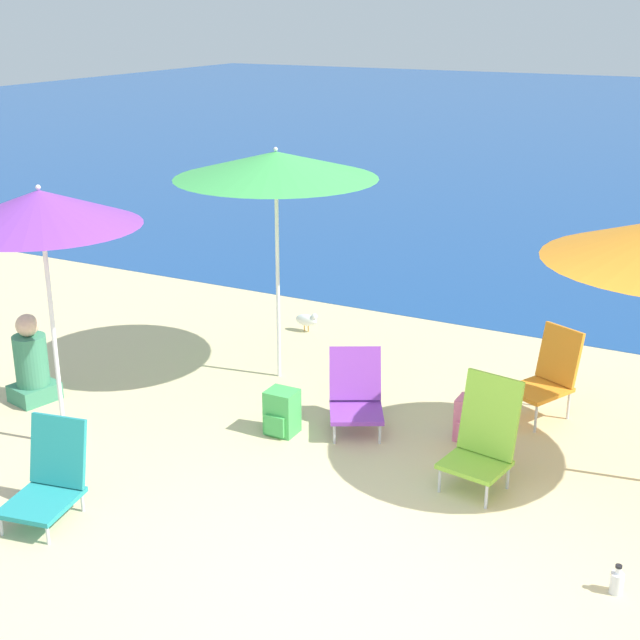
{
  "coord_description": "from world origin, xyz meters",
  "views": [
    {
      "loc": [
        2.02,
        -4.22,
        3.45
      ],
      "look_at": [
        -1.19,
        1.91,
        1.0
      ],
      "focal_mm": 50.0,
      "sensor_mm": 36.0,
      "label": 1
    }
  ],
  "objects_px": {
    "beach_umbrella_green": "(276,165)",
    "water_bottle": "(617,582)",
    "beach_chair_orange": "(548,374)",
    "beach_chair_purple": "(356,393)",
    "seagull": "(307,320)",
    "beach_chair_teal": "(50,477)",
    "person_seated_near": "(32,365)",
    "backpack_pink": "(472,420)",
    "backpack_green": "(282,412)",
    "beach_chair_lime": "(484,436)",
    "beach_umbrella_purple": "(40,209)"
  },
  "relations": [
    {
      "from": "beach_umbrella_green",
      "to": "water_bottle",
      "type": "xyz_separation_m",
      "value": [
        3.58,
        -2.0,
        -2.0
      ]
    },
    {
      "from": "beach_chair_orange",
      "to": "water_bottle",
      "type": "xyz_separation_m",
      "value": [
        1.04,
        -2.33,
        -0.32
      ]
    },
    {
      "from": "beach_chair_purple",
      "to": "seagull",
      "type": "height_order",
      "value": "beach_chair_purple"
    },
    {
      "from": "beach_chair_teal",
      "to": "person_seated_near",
      "type": "relative_size",
      "value": 0.82
    },
    {
      "from": "backpack_pink",
      "to": "backpack_green",
      "type": "height_order",
      "value": "backpack_green"
    },
    {
      "from": "beach_umbrella_green",
      "to": "beach_chair_lime",
      "type": "relative_size",
      "value": 2.62
    },
    {
      "from": "beach_umbrella_green",
      "to": "backpack_pink",
      "type": "distance_m",
      "value": 2.88
    },
    {
      "from": "beach_chair_teal",
      "to": "person_seated_near",
      "type": "height_order",
      "value": "person_seated_near"
    },
    {
      "from": "beach_umbrella_purple",
      "to": "beach_chair_orange",
      "type": "distance_m",
      "value": 4.46
    },
    {
      "from": "beach_chair_purple",
      "to": "backpack_green",
      "type": "distance_m",
      "value": 0.65
    },
    {
      "from": "beach_umbrella_green",
      "to": "backpack_green",
      "type": "height_order",
      "value": "beach_umbrella_green"
    },
    {
      "from": "beach_chair_purple",
      "to": "backpack_pink",
      "type": "xyz_separation_m",
      "value": [
        0.97,
        0.22,
        -0.13
      ]
    },
    {
      "from": "beach_chair_lime",
      "to": "water_bottle",
      "type": "distance_m",
      "value": 1.51
    },
    {
      "from": "beach_chair_purple",
      "to": "seagull",
      "type": "xyz_separation_m",
      "value": [
        -1.5,
        1.9,
        -0.17
      ]
    },
    {
      "from": "beach_chair_teal",
      "to": "water_bottle",
      "type": "height_order",
      "value": "beach_chair_teal"
    },
    {
      "from": "backpack_pink",
      "to": "water_bottle",
      "type": "bearing_deg",
      "value": -46.93
    },
    {
      "from": "beach_chair_orange",
      "to": "water_bottle",
      "type": "bearing_deg",
      "value": -40.98
    },
    {
      "from": "beach_chair_purple",
      "to": "person_seated_near",
      "type": "bearing_deg",
      "value": 168.95
    },
    {
      "from": "backpack_green",
      "to": "beach_chair_lime",
      "type": "bearing_deg",
      "value": -1.31
    },
    {
      "from": "beach_chair_lime",
      "to": "beach_umbrella_green",
      "type": "bearing_deg",
      "value": 164.78
    },
    {
      "from": "beach_chair_teal",
      "to": "seagull",
      "type": "bearing_deg",
      "value": 82.0
    },
    {
      "from": "beach_umbrella_green",
      "to": "beach_chair_orange",
      "type": "distance_m",
      "value": 3.07
    },
    {
      "from": "beach_umbrella_green",
      "to": "beach_umbrella_purple",
      "type": "height_order",
      "value": "beach_umbrella_green"
    },
    {
      "from": "beach_umbrella_purple",
      "to": "beach_chair_lime",
      "type": "relative_size",
      "value": 2.55
    },
    {
      "from": "beach_umbrella_purple",
      "to": "backpack_pink",
      "type": "relative_size",
      "value": 5.84
    },
    {
      "from": "beach_umbrella_green",
      "to": "water_bottle",
      "type": "bearing_deg",
      "value": -29.24
    },
    {
      "from": "beach_chair_orange",
      "to": "beach_chair_lime",
      "type": "bearing_deg",
      "value": -69.98
    },
    {
      "from": "beach_chair_purple",
      "to": "water_bottle",
      "type": "distance_m",
      "value": 2.8
    },
    {
      "from": "water_bottle",
      "to": "person_seated_near",
      "type": "bearing_deg",
      "value": 174.99
    },
    {
      "from": "beach_umbrella_purple",
      "to": "beach_chair_teal",
      "type": "distance_m",
      "value": 2.02
    },
    {
      "from": "beach_umbrella_purple",
      "to": "beach_chair_orange",
      "type": "height_order",
      "value": "beach_umbrella_purple"
    },
    {
      "from": "beach_chair_teal",
      "to": "seagull",
      "type": "height_order",
      "value": "beach_chair_teal"
    },
    {
      "from": "beach_umbrella_green",
      "to": "seagull",
      "type": "bearing_deg",
      "value": 106.23
    },
    {
      "from": "beach_chair_teal",
      "to": "person_seated_near",
      "type": "distance_m",
      "value": 2.09
    },
    {
      "from": "beach_chair_purple",
      "to": "beach_chair_teal",
      "type": "bearing_deg",
      "value": -148.11
    },
    {
      "from": "beach_chair_orange",
      "to": "beach_chair_purple",
      "type": "bearing_deg",
      "value": -119.75
    },
    {
      "from": "beach_umbrella_green",
      "to": "person_seated_near",
      "type": "distance_m",
      "value": 2.88
    },
    {
      "from": "person_seated_near",
      "to": "water_bottle",
      "type": "relative_size",
      "value": 4.19
    },
    {
      "from": "person_seated_near",
      "to": "backpack_pink",
      "type": "height_order",
      "value": "person_seated_near"
    },
    {
      "from": "water_bottle",
      "to": "beach_chair_teal",
      "type": "bearing_deg",
      "value": -166.0
    },
    {
      "from": "backpack_green",
      "to": "backpack_pink",
      "type": "bearing_deg",
      "value": 22.95
    },
    {
      "from": "seagull",
      "to": "beach_chair_teal",
      "type": "bearing_deg",
      "value": -87.38
    },
    {
      "from": "beach_umbrella_purple",
      "to": "backpack_green",
      "type": "xyz_separation_m",
      "value": [
        1.5,
        1.02,
        -1.8
      ]
    },
    {
      "from": "beach_chair_orange",
      "to": "beach_chair_purple",
      "type": "xyz_separation_m",
      "value": [
        -1.4,
        -0.99,
        -0.09
      ]
    },
    {
      "from": "seagull",
      "to": "water_bottle",
      "type": "bearing_deg",
      "value": -39.46
    },
    {
      "from": "beach_umbrella_green",
      "to": "backpack_green",
      "type": "relative_size",
      "value": 5.75
    },
    {
      "from": "beach_chair_orange",
      "to": "seagull",
      "type": "relative_size",
      "value": 2.96
    },
    {
      "from": "beach_chair_orange",
      "to": "beach_chair_teal",
      "type": "bearing_deg",
      "value": -104.6
    },
    {
      "from": "beach_umbrella_green",
      "to": "water_bottle",
      "type": "height_order",
      "value": "beach_umbrella_green"
    },
    {
      "from": "beach_umbrella_purple",
      "to": "backpack_green",
      "type": "distance_m",
      "value": 2.56
    }
  ]
}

